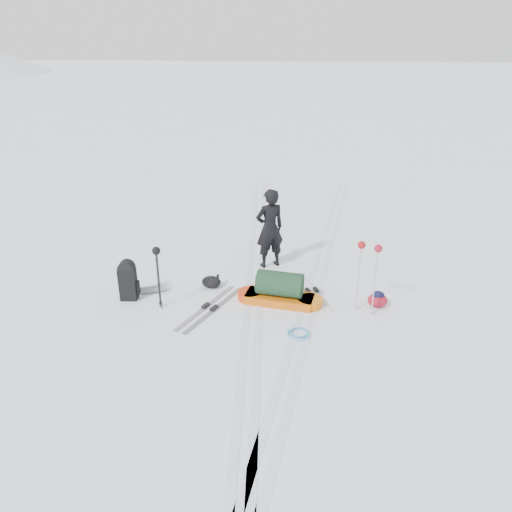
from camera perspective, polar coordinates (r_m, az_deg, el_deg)
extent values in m
plane|color=white|center=(9.98, -0.36, -5.22)|extent=(200.00, 200.00, 0.00)
cube|color=silver|center=(9.99, -1.05, -5.17)|extent=(1.40, 17.97, 0.01)
cube|color=silver|center=(9.97, 0.33, -5.23)|extent=(1.40, 17.97, 0.01)
cube|color=silver|center=(11.73, 6.86, -0.71)|extent=(2.09, 13.88, 0.01)
cube|color=silver|center=(11.74, 8.03, -0.76)|extent=(2.09, 13.88, 0.01)
imported|color=black|center=(11.14, 1.57, 3.16)|extent=(0.79, 0.70, 1.83)
cube|color=#CF5D0C|center=(9.92, 2.70, -4.88)|extent=(1.41, 0.76, 0.17)
cylinder|color=orange|center=(9.83, 6.21, -5.29)|extent=(0.56, 0.56, 0.17)
cylinder|color=red|center=(10.05, -0.73, -4.46)|extent=(0.56, 0.56, 0.17)
cylinder|color=black|center=(9.77, 2.74, -3.19)|extent=(0.96, 0.63, 0.49)
cube|color=black|center=(10.24, -14.41, -3.14)|extent=(0.35, 0.26, 0.66)
cylinder|color=black|center=(10.09, -14.61, -1.37)|extent=(0.34, 0.25, 0.32)
cube|color=black|center=(10.26, -13.41, -3.58)|extent=(0.09, 0.18, 0.28)
cylinder|color=slate|center=(10.50, -11.65, -3.75)|extent=(0.54, 0.31, 0.14)
cylinder|color=black|center=(9.72, -11.14, -2.62)|extent=(0.02, 0.02, 1.18)
cylinder|color=black|center=(9.65, -11.00, -2.81)|extent=(0.02, 0.02, 1.18)
torus|color=black|center=(9.95, -10.92, -5.20)|extent=(0.09, 0.09, 0.01)
torus|color=black|center=(9.88, -10.77, -5.40)|extent=(0.09, 0.09, 0.01)
sphere|color=black|center=(9.42, -11.34, 0.59)|extent=(0.16, 0.16, 0.16)
cylinder|color=silver|center=(9.56, 11.62, -2.60)|extent=(0.03, 0.03, 1.34)
cylinder|color=silver|center=(9.47, 13.40, -3.02)|extent=(0.03, 0.03, 1.34)
torus|color=#AEB0B6|center=(9.82, 11.35, -5.57)|extent=(0.12, 0.12, 0.01)
torus|color=#B4B6BC|center=(9.74, 13.09, -6.00)|extent=(0.12, 0.12, 0.01)
sphere|color=maroon|center=(9.27, 11.97, 1.24)|extent=(0.14, 0.14, 0.14)
sphere|color=maroon|center=(9.19, 13.81, 0.84)|extent=(0.14, 0.14, 0.14)
cube|color=gray|center=(9.72, -4.82, -6.12)|extent=(0.86, 1.84, 0.02)
cube|color=#9C9EA4|center=(9.81, -5.78, -5.84)|extent=(0.86, 1.84, 0.02)
cube|color=black|center=(9.70, -4.83, -5.94)|extent=(0.15, 0.21, 0.05)
cube|color=black|center=(9.80, -5.79, -5.66)|extent=(0.15, 0.21, 0.05)
cube|color=silver|center=(10.37, 5.96, -4.10)|extent=(0.72, 1.68, 0.02)
cube|color=silver|center=(10.44, 6.86, -3.97)|extent=(0.72, 1.68, 0.02)
cube|color=black|center=(10.36, 5.96, -3.94)|extent=(0.13, 0.19, 0.05)
cube|color=black|center=(10.42, 6.87, -3.81)|extent=(0.13, 0.19, 0.05)
torus|color=#5EC5E5|center=(8.96, 4.85, -8.87)|extent=(0.44, 0.44, 0.04)
torus|color=#4F8AC0|center=(8.98, 4.97, -8.70)|extent=(0.35, 0.35, 0.04)
ellipsoid|color=maroon|center=(10.02, 13.71, -4.94)|extent=(0.48, 0.45, 0.28)
ellipsoid|color=black|center=(9.96, 13.78, -4.31)|extent=(0.31, 0.29, 0.13)
cylinder|color=slate|center=(10.47, -5.14, -3.13)|extent=(0.08, 0.08, 0.23)
cylinder|color=#5B5D63|center=(10.59, -4.37, -2.80)|extent=(0.08, 0.08, 0.22)
cylinder|color=black|center=(10.41, -5.16, -2.48)|extent=(0.07, 0.07, 0.03)
cylinder|color=black|center=(10.54, -4.39, -2.21)|extent=(0.07, 0.07, 0.03)
ellipsoid|color=black|center=(10.51, -5.13, -2.97)|extent=(0.41, 0.32, 0.25)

